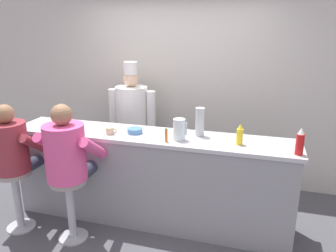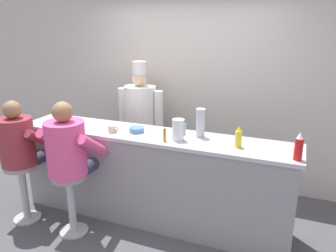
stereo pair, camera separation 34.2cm
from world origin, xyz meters
name	(u,v)px [view 2 (the right image)]	position (x,y,z in m)	size (l,w,h in m)	color
ground_plane	(141,230)	(0.00, 0.00, 0.00)	(20.00, 20.00, 0.00)	#4C4C51
wall_back	(188,87)	(0.00, 1.53, 1.35)	(10.00, 0.06, 2.70)	beige
diner_counter	(151,177)	(0.00, 0.29, 0.52)	(3.15, 0.57, 1.04)	gray
ketchup_bottle_red	(299,147)	(1.50, 0.12, 1.16)	(0.07, 0.07, 0.25)	red
mustard_bottle_yellow	(238,137)	(0.96, 0.24, 1.14)	(0.06, 0.06, 0.21)	yellow
hot_sauce_bottle_orange	(165,135)	(0.25, 0.11, 1.11)	(0.03, 0.03, 0.14)	orange
water_pitcher_clear	(178,130)	(0.36, 0.20, 1.15)	(0.14, 0.13, 0.22)	silver
breakfast_plate	(70,122)	(-1.06, 0.29, 1.06)	(0.25, 0.25, 0.05)	white
cereal_bowl	(137,130)	(-0.16, 0.28, 1.07)	(0.16, 0.16, 0.05)	#4C7FB7
coffee_mug_tan	(112,129)	(-0.41, 0.17, 1.08)	(0.13, 0.09, 0.08)	beige
cup_stack_steel	(200,123)	(0.53, 0.39, 1.19)	(0.10, 0.10, 0.30)	#B7BABF
diner_seated_maroon	(20,146)	(-1.33, -0.26, 0.90)	(0.57, 0.56, 1.42)	#B2B5BA
diner_seated_pink	(69,153)	(-0.67, -0.26, 0.92)	(0.61, 0.60, 1.46)	#B2B5BA
cook_in_whites_near	(141,118)	(-0.54, 1.12, 0.94)	(0.67, 0.43, 1.72)	#232328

